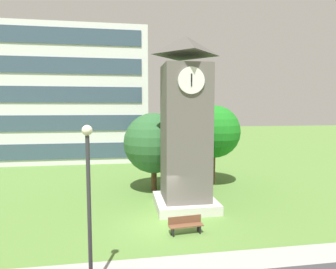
% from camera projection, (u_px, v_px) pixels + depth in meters
% --- Properties ---
extents(ground_plane, '(160.00, 160.00, 0.00)m').
position_uv_depth(ground_plane, '(161.00, 225.00, 16.03)').
color(ground_plane, '#567F38').
extents(kerb_strip, '(120.00, 1.60, 0.01)m').
position_uv_depth(kerb_strip, '(174.00, 266.00, 11.88)').
color(kerb_strip, '#9E9E99').
rests_on(kerb_strip, ground).
extents(office_building, '(18.61, 14.92, 16.00)m').
position_uv_depth(office_building, '(76.00, 97.00, 39.23)').
color(office_building, silver).
rests_on(office_building, ground).
extents(clock_tower, '(3.90, 3.90, 11.02)m').
position_uv_depth(clock_tower, '(186.00, 133.00, 18.45)').
color(clock_tower, '#605B56').
rests_on(clock_tower, ground).
extents(park_bench, '(1.84, 0.64, 0.88)m').
position_uv_depth(park_bench, '(186.00, 225.00, 14.92)').
color(park_bench, brown).
rests_on(park_bench, ground).
extents(street_lamp, '(0.36, 0.36, 5.97)m').
position_uv_depth(street_lamp, '(89.00, 191.00, 9.83)').
color(street_lamp, '#333338').
rests_on(street_lamp, ground).
extents(tree_near_tower, '(4.68, 4.68, 6.15)m').
position_uv_depth(tree_near_tower, '(154.00, 143.00, 22.28)').
color(tree_near_tower, '#513823').
rests_on(tree_near_tower, ground).
extents(tree_streetside, '(3.94, 3.94, 6.06)m').
position_uv_depth(tree_streetside, '(179.00, 135.00, 26.33)').
color(tree_streetside, '#513823').
rests_on(tree_streetside, ground).
extents(tree_by_building, '(4.40, 4.40, 6.75)m').
position_uv_depth(tree_by_building, '(214.00, 132.00, 24.09)').
color(tree_by_building, '#513823').
rests_on(tree_by_building, ground).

